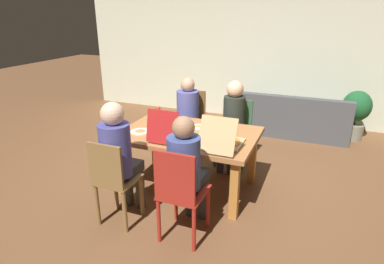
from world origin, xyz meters
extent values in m
plane|color=brown|center=(0.00, 0.00, 0.00)|extent=(20.00, 20.00, 0.00)
cube|color=beige|center=(0.00, 3.17, 1.33)|extent=(7.15, 0.12, 2.67)
cube|color=#B87542|center=(0.00, 0.00, 0.71)|extent=(1.61, 1.08, 0.05)
cube|color=#C27E37|center=(-0.70, -0.43, 0.34)|extent=(0.09, 0.09, 0.68)
cube|color=#C27E37|center=(0.70, -0.43, 0.34)|extent=(0.09, 0.09, 0.68)
cube|color=#C27E37|center=(-0.70, 0.43, 0.34)|extent=(0.09, 0.09, 0.68)
cube|color=#C27E37|center=(0.70, 0.43, 0.34)|extent=(0.09, 0.09, 0.68)
cylinder|color=olive|center=(-0.57, -0.75, 0.23)|extent=(0.04, 0.04, 0.47)
cylinder|color=olive|center=(-0.24, -0.75, 0.23)|extent=(0.04, 0.04, 0.47)
cylinder|color=olive|center=(-0.57, -1.07, 0.23)|extent=(0.04, 0.04, 0.47)
cylinder|color=olive|center=(-0.24, -1.07, 0.23)|extent=(0.04, 0.04, 0.47)
cube|color=olive|center=(-0.41, -0.91, 0.48)|extent=(0.39, 0.39, 0.02)
cube|color=olive|center=(-0.41, -1.09, 0.71)|extent=(0.37, 0.03, 0.45)
cylinder|color=#3D403A|center=(-0.48, -0.63, 0.24)|extent=(0.10, 0.10, 0.49)
cylinder|color=#3D403A|center=(-0.33, -0.63, 0.24)|extent=(0.10, 0.10, 0.49)
cube|color=#3D403A|center=(-0.41, -0.76, 0.54)|extent=(0.28, 0.30, 0.11)
cylinder|color=#4A4C99|center=(-0.41, -0.91, 0.81)|extent=(0.31, 0.31, 0.54)
sphere|color=beige|center=(-0.41, -0.91, 1.18)|extent=(0.23, 0.23, 0.23)
cylinder|color=#38633D|center=(0.51, 0.67, 0.23)|extent=(0.04, 0.04, 0.47)
cylinder|color=#38633D|center=(0.12, 0.67, 0.23)|extent=(0.04, 0.04, 0.47)
cylinder|color=#38633D|center=(0.51, 1.06, 0.23)|extent=(0.04, 0.04, 0.47)
cylinder|color=#38633D|center=(0.12, 1.06, 0.23)|extent=(0.04, 0.04, 0.47)
cube|color=#38633D|center=(0.32, 0.87, 0.48)|extent=(0.45, 0.45, 0.02)
cube|color=#38633D|center=(0.32, 1.07, 0.70)|extent=(0.43, 0.03, 0.42)
cylinder|color=#343040|center=(0.39, 0.53, 0.24)|extent=(0.10, 0.10, 0.49)
cylinder|color=#343040|center=(0.24, 0.53, 0.24)|extent=(0.10, 0.10, 0.49)
cube|color=#343040|center=(0.32, 0.69, 0.54)|extent=(0.26, 0.35, 0.11)
cylinder|color=#29312A|center=(0.32, 0.87, 0.77)|extent=(0.29, 0.29, 0.46)
sphere|color=beige|center=(0.32, 0.87, 1.10)|extent=(0.23, 0.23, 0.23)
cylinder|color=#AC291F|center=(0.14, -0.69, 0.23)|extent=(0.04, 0.04, 0.47)
cylinder|color=#AC291F|center=(0.50, -0.69, 0.23)|extent=(0.04, 0.04, 0.47)
cylinder|color=#AC291F|center=(0.14, -1.08, 0.23)|extent=(0.04, 0.04, 0.47)
cylinder|color=#AC291F|center=(0.50, -1.08, 0.23)|extent=(0.04, 0.04, 0.47)
cube|color=#AC291F|center=(0.32, -0.88, 0.48)|extent=(0.41, 0.44, 0.02)
cube|color=#AC291F|center=(0.32, -1.09, 0.73)|extent=(0.39, 0.03, 0.48)
cylinder|color=#2F393E|center=(0.24, -0.55, 0.24)|extent=(0.10, 0.10, 0.49)
cylinder|color=#2F393E|center=(0.39, -0.55, 0.24)|extent=(0.10, 0.10, 0.49)
cube|color=#2F393E|center=(0.32, -0.71, 0.54)|extent=(0.28, 0.35, 0.11)
cylinder|color=#425394|center=(0.32, -0.88, 0.79)|extent=(0.31, 0.31, 0.50)
sphere|color=#A97A58|center=(0.32, -0.88, 1.13)|extent=(0.21, 0.21, 0.21)
cylinder|color=brown|center=(-0.22, 0.75, 0.23)|extent=(0.04, 0.04, 0.47)
cylinder|color=brown|center=(-0.59, 0.75, 0.23)|extent=(0.04, 0.04, 0.47)
cylinder|color=brown|center=(-0.22, 1.12, 0.23)|extent=(0.04, 0.04, 0.47)
cylinder|color=brown|center=(-0.59, 1.12, 0.23)|extent=(0.04, 0.04, 0.47)
cube|color=brown|center=(-0.41, 0.93, 0.48)|extent=(0.43, 0.43, 0.02)
cube|color=brown|center=(-0.41, 1.13, 0.73)|extent=(0.41, 0.03, 0.48)
cylinder|color=#2E2C45|center=(-0.32, 0.63, 0.24)|extent=(0.10, 0.10, 0.49)
cylinder|color=#2E2C45|center=(-0.49, 0.63, 0.24)|extent=(0.10, 0.10, 0.49)
cube|color=#2E2C45|center=(-0.41, 0.77, 0.54)|extent=(0.30, 0.32, 0.11)
cylinder|color=#555BA5|center=(-0.41, 0.93, 0.77)|extent=(0.33, 0.33, 0.46)
sphere|color=tan|center=(-0.41, 0.93, 1.09)|extent=(0.21, 0.21, 0.21)
cube|color=red|center=(-0.12, -0.23, 0.74)|extent=(0.36, 0.36, 0.02)
cylinder|color=gold|center=(-0.12, -0.23, 0.76)|extent=(0.32, 0.32, 0.01)
cube|color=red|center=(-0.12, -0.45, 0.93)|extent=(0.36, 0.08, 0.36)
cube|color=tan|center=(0.49, -0.17, 0.74)|extent=(0.38, 0.38, 0.02)
cylinder|color=#CA7F35|center=(0.49, -0.17, 0.76)|extent=(0.34, 0.34, 0.01)
cube|color=tan|center=(0.49, -0.45, 0.93)|extent=(0.38, 0.17, 0.35)
cylinder|color=white|center=(-0.42, 0.27, 0.74)|extent=(0.25, 0.25, 0.01)
cylinder|color=white|center=(0.04, 0.21, 0.74)|extent=(0.20, 0.20, 0.01)
cone|color=gold|center=(0.04, 0.21, 0.75)|extent=(0.09, 0.09, 0.02)
cylinder|color=white|center=(-0.54, -0.20, 0.74)|extent=(0.23, 0.23, 0.01)
cone|color=#D07D40|center=(-0.54, -0.20, 0.75)|extent=(0.13, 0.13, 0.02)
cylinder|color=silver|center=(0.21, -0.41, 0.79)|extent=(0.07, 0.07, 0.11)
cylinder|color=#B54729|center=(-0.62, 0.39, 0.81)|extent=(0.07, 0.07, 0.15)
cube|color=#4D4F53|center=(0.91, 2.48, 0.21)|extent=(2.04, 0.78, 0.41)
cube|color=#4D4F53|center=(0.91, 2.17, 0.58)|extent=(2.04, 0.16, 0.33)
cube|color=#4D4F53|center=(-0.01, 2.48, 0.50)|extent=(0.20, 0.74, 0.18)
cube|color=#4D4F53|center=(1.83, 2.48, 0.50)|extent=(0.20, 0.74, 0.18)
cylinder|color=gray|center=(1.98, 2.58, 0.13)|extent=(0.33, 0.33, 0.26)
cylinder|color=brown|center=(1.98, 2.58, 0.33)|extent=(0.05, 0.05, 0.14)
ellipsoid|color=#1E5D2F|center=(1.98, 2.58, 0.59)|extent=(0.47, 0.47, 0.51)
camera|label=1|loc=(1.41, -3.37, 2.11)|focal=30.64mm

